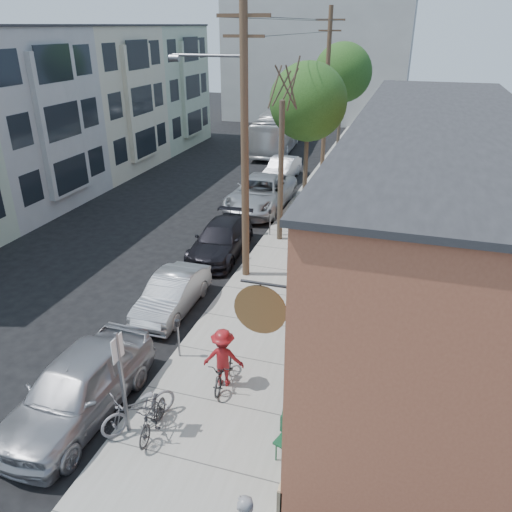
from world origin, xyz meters
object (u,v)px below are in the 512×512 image
(patio_chair_b, at_px, (292,413))
(car_1, at_px, (172,294))
(tree_bare, at_px, (281,173))
(car_2, at_px, (221,239))
(patron_green, at_px, (313,323))
(tree_leafy_mid, at_px, (308,102))
(tree_leafy_far, at_px, (343,73))
(cyclist, at_px, (223,358))
(patio_chair_a, at_px, (287,441))
(car_4, at_px, (282,169))
(parking_meter_near, at_px, (178,332))
(utility_pole_near, at_px, (243,140))
(parked_bike_a, at_px, (152,417))
(parking_meter_far, at_px, (270,218))
(bus, at_px, (279,130))
(car_0, at_px, (77,387))
(parked_bike_b, at_px, (139,408))
(sign_post, at_px, (121,374))
(car_3, at_px, (261,193))

(patio_chair_b, xyz_separation_m, car_1, (-5.29, 4.39, 0.06))
(tree_bare, bearing_deg, car_2, -134.63)
(patron_green, distance_m, car_1, 5.27)
(tree_leafy_mid, distance_m, tree_leafy_far, 11.90)
(cyclist, distance_m, car_1, 4.59)
(tree_leafy_far, distance_m, patio_chair_a, 30.16)
(tree_leafy_far, bearing_deg, car_4, -108.18)
(parking_meter_near, distance_m, utility_pole_near, 7.20)
(parked_bike_a, distance_m, car_2, 10.66)
(car_1, bearing_deg, car_2, 90.16)
(car_1, bearing_deg, parking_meter_far, 78.18)
(tree_leafy_mid, relative_size, car_4, 1.72)
(patron_green, bearing_deg, patio_chair_a, -2.60)
(tree_leafy_mid, xyz_separation_m, bus, (-4.91, 12.99, -4.04))
(utility_pole_near, height_order, car_0, utility_pole_near)
(utility_pole_near, relative_size, tree_bare, 1.63)
(car_2, height_order, bus, bus)
(patio_chair_a, bearing_deg, utility_pole_near, 132.35)
(cyclist, bearing_deg, parking_meter_far, -91.29)
(parked_bike_b, relative_size, car_2, 0.41)
(tree_bare, bearing_deg, car_1, -105.98)
(sign_post, distance_m, utility_pole_near, 9.48)
(tree_leafy_mid, height_order, patron_green, tree_leafy_mid)
(tree_bare, height_order, car_3, tree_bare)
(patio_chair_b, height_order, car_2, car_2)
(cyclist, xyz_separation_m, car_3, (-3.29, 14.49, -0.16))
(parked_bike_b, bearing_deg, tree_bare, 122.70)
(sign_post, distance_m, parked_bike_b, 1.21)
(parked_bike_b, distance_m, car_0, 1.74)
(utility_pole_near, height_order, tree_leafy_far, utility_pole_near)
(parking_meter_far, xyz_separation_m, tree_leafy_far, (0.55, 16.90, 4.99))
(car_2, bearing_deg, patio_chair_a, -64.61)
(parking_meter_far, xyz_separation_m, utility_pole_near, (0.14, -4.17, 4.43))
(parked_bike_a, bearing_deg, parked_bike_b, 157.11)
(patron_green, relative_size, car_2, 0.40)
(cyclist, xyz_separation_m, car_0, (-3.15, -2.02, -0.16))
(patio_chair_b, bearing_deg, patio_chair_a, -90.47)
(utility_pole_near, bearing_deg, sign_post, -90.26)
(parked_bike_a, bearing_deg, cyclist, 61.30)
(bus, bearing_deg, sign_post, -85.76)
(cyclist, xyz_separation_m, car_1, (-3.15, 3.33, -0.35))
(cyclist, bearing_deg, patio_chair_a, 128.57)
(parked_bike_a, xyz_separation_m, car_3, (-2.31, 16.68, 0.23))
(utility_pole_near, xyz_separation_m, patio_chair_a, (3.80, -8.42, -4.82))
(car_3, bearing_deg, patio_chair_a, -70.90)
(car_1, xyz_separation_m, car_4, (-0.42, 16.84, 0.05))
(parked_bike_a, distance_m, car_1, 5.93)
(parking_meter_far, xyz_separation_m, parked_bike_b, (0.28, -12.68, -0.32))
(patio_chair_a, bearing_deg, sign_post, -156.58)
(sign_post, relative_size, parked_bike_b, 1.43)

